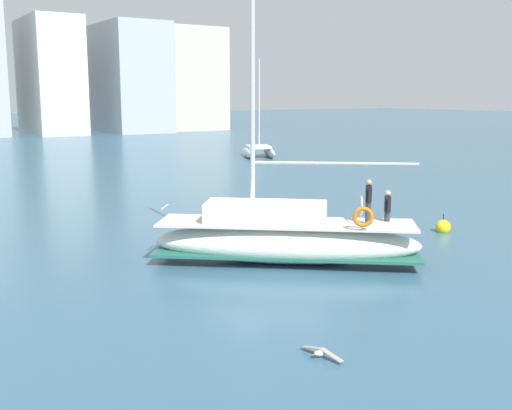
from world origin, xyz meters
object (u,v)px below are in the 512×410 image
object	(u,v)px
mooring_buoy	(443,227)
seagull	(321,352)
moored_sloop_near	(258,150)
main_sailboat	(284,238)

from	to	relation	value
mooring_buoy	seagull	bearing A→B (deg)	-149.19
moored_sloop_near	seagull	world-z (taller)	moored_sloop_near
main_sailboat	moored_sloop_near	size ratio (longest dim) A/B	1.34
main_sailboat	mooring_buoy	bearing A→B (deg)	2.56
main_sailboat	moored_sloop_near	bearing A→B (deg)	58.60
mooring_buoy	main_sailboat	bearing A→B (deg)	-177.44
main_sailboat	seagull	world-z (taller)	main_sailboat
main_sailboat	mooring_buoy	size ratio (longest dim) A/B	13.38
seagull	mooring_buoy	size ratio (longest dim) A/B	1.28
main_sailboat	seagull	bearing A→B (deg)	-119.09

